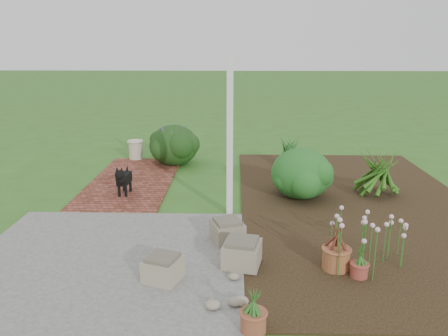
{
  "coord_description": "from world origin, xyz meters",
  "views": [
    {
      "loc": [
        0.39,
        -6.6,
        2.7
      ],
      "look_at": [
        0.2,
        0.4,
        0.7
      ],
      "focal_mm": 35.0,
      "sensor_mm": 36.0,
      "label": 1
    }
  ],
  "objects_px": {
    "stone_trough_near": "(163,269)",
    "evergreen_shrub": "(301,172)",
    "black_dog": "(123,178)",
    "cream_ceramic_urn": "(136,150)"
  },
  "relations": [
    {
      "from": "stone_trough_near",
      "to": "evergreen_shrub",
      "type": "height_order",
      "value": "evergreen_shrub"
    },
    {
      "from": "black_dog",
      "to": "evergreen_shrub",
      "type": "distance_m",
      "value": 3.21
    },
    {
      "from": "stone_trough_near",
      "to": "black_dog",
      "type": "distance_m",
      "value": 3.18
    },
    {
      "from": "stone_trough_near",
      "to": "black_dog",
      "type": "bearing_deg",
      "value": 112.07
    },
    {
      "from": "stone_trough_near",
      "to": "cream_ceramic_urn",
      "type": "height_order",
      "value": "cream_ceramic_urn"
    },
    {
      "from": "black_dog",
      "to": "stone_trough_near",
      "type": "bearing_deg",
      "value": -65.42
    },
    {
      "from": "cream_ceramic_urn",
      "to": "stone_trough_near",
      "type": "bearing_deg",
      "value": -74.32
    },
    {
      "from": "stone_trough_near",
      "to": "black_dog",
      "type": "xyz_separation_m",
      "value": [
        -1.19,
        2.94,
        0.18
      ]
    },
    {
      "from": "cream_ceramic_urn",
      "to": "evergreen_shrub",
      "type": "relative_size",
      "value": 0.4
    },
    {
      "from": "evergreen_shrub",
      "to": "cream_ceramic_urn",
      "type": "bearing_deg",
      "value": 144.34
    }
  ]
}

